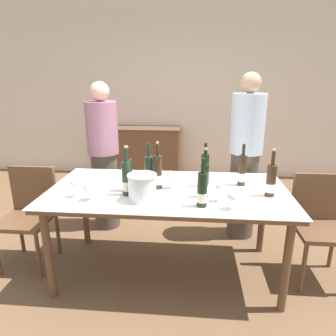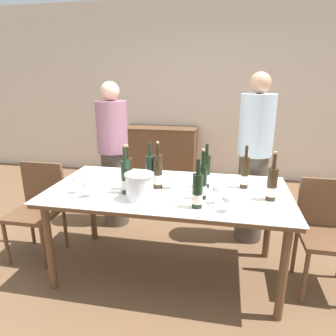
{
  "view_description": "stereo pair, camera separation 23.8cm",
  "coord_description": "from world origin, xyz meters",
  "px_view_note": "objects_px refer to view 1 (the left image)",
  "views": [
    {
      "loc": [
        0.2,
        -2.27,
        1.65
      ],
      "look_at": [
        0.0,
        0.0,
        0.95
      ],
      "focal_mm": 32.0,
      "sensor_mm": 36.0,
      "label": 1
    },
    {
      "loc": [
        0.43,
        -2.23,
        1.65
      ],
      "look_at": [
        0.0,
        0.0,
        0.95
      ],
      "focal_mm": 32.0,
      "sensor_mm": 36.0,
      "label": 2
    }
  ],
  "objects_px": {
    "ice_bucket": "(142,187)",
    "wine_bottle_4": "(242,171)",
    "wine_bottle_6": "(202,190)",
    "wine_bottle_7": "(158,173)",
    "person_host": "(104,158)",
    "person_guest_left": "(245,159)",
    "wine_glass_4": "(232,197)",
    "wine_glass_3": "(89,188)",
    "dining_table": "(168,197)",
    "chair_left_end": "(30,209)",
    "wine_bottle_0": "(126,179)",
    "wine_bottle_3": "(271,181)",
    "wine_glass_1": "(220,188)",
    "wine_glass_0": "(75,184)",
    "wine_bottle_2": "(205,171)",
    "wine_bottle_5": "(205,181)",
    "chair_right_end": "(320,219)",
    "wine_bottle_1": "(149,172)",
    "wine_glass_2": "(171,177)",
    "wine_bottle_8": "(128,176)",
    "sideboard_cabinet": "(145,153)"
  },
  "relations": [
    {
      "from": "wine_glass_3",
      "to": "person_host",
      "type": "xyz_separation_m",
      "value": [
        -0.21,
        1.07,
        -0.06
      ]
    },
    {
      "from": "dining_table",
      "to": "wine_glass_1",
      "type": "xyz_separation_m",
      "value": [
        0.4,
        -0.22,
        0.18
      ]
    },
    {
      "from": "wine_bottle_8",
      "to": "wine_glass_0",
      "type": "height_order",
      "value": "wine_bottle_8"
    },
    {
      "from": "dining_table",
      "to": "wine_glass_2",
      "type": "distance_m",
      "value": 0.17
    },
    {
      "from": "wine_bottle_1",
      "to": "wine_bottle_3",
      "type": "xyz_separation_m",
      "value": [
        0.95,
        -0.13,
        -0.0
      ]
    },
    {
      "from": "wine_bottle_3",
      "to": "wine_glass_3",
      "type": "bearing_deg",
      "value": -171.55
    },
    {
      "from": "wine_glass_4",
      "to": "wine_bottle_3",
      "type": "bearing_deg",
      "value": 40.35
    },
    {
      "from": "wine_bottle_3",
      "to": "wine_glass_3",
      "type": "xyz_separation_m",
      "value": [
        -1.35,
        -0.2,
        -0.02
      ]
    },
    {
      "from": "wine_bottle_5",
      "to": "wine_glass_3",
      "type": "bearing_deg",
      "value": -171.35
    },
    {
      "from": "sideboard_cabinet",
      "to": "wine_bottle_2",
      "type": "distance_m",
      "value": 2.63
    },
    {
      "from": "ice_bucket",
      "to": "wine_bottle_4",
      "type": "relative_size",
      "value": 0.62
    },
    {
      "from": "wine_bottle_2",
      "to": "chair_left_end",
      "type": "xyz_separation_m",
      "value": [
        -1.56,
        -0.02,
        -0.4
      ]
    },
    {
      "from": "person_host",
      "to": "person_guest_left",
      "type": "distance_m",
      "value": 1.49
    },
    {
      "from": "wine_bottle_1",
      "to": "wine_bottle_6",
      "type": "xyz_separation_m",
      "value": [
        0.43,
        -0.36,
        -0.0
      ]
    },
    {
      "from": "wine_bottle_3",
      "to": "wine_bottle_7",
      "type": "distance_m",
      "value": 0.88
    },
    {
      "from": "ice_bucket",
      "to": "wine_bottle_6",
      "type": "bearing_deg",
      "value": -9.81
    },
    {
      "from": "wine_bottle_6",
      "to": "wine_glass_1",
      "type": "distance_m",
      "value": 0.16
    },
    {
      "from": "wine_bottle_0",
      "to": "person_guest_left",
      "type": "relative_size",
      "value": 0.23
    },
    {
      "from": "wine_bottle_5",
      "to": "chair_right_end",
      "type": "distance_m",
      "value": 1.07
    },
    {
      "from": "dining_table",
      "to": "chair_left_end",
      "type": "relative_size",
      "value": 2.2
    },
    {
      "from": "wine_bottle_2",
      "to": "wine_bottle_3",
      "type": "distance_m",
      "value": 0.52
    },
    {
      "from": "wine_bottle_1",
      "to": "wine_bottle_7",
      "type": "relative_size",
      "value": 0.94
    },
    {
      "from": "wine_bottle_7",
      "to": "person_guest_left",
      "type": "height_order",
      "value": "person_guest_left"
    },
    {
      "from": "wine_bottle_3",
      "to": "wine_bottle_4",
      "type": "bearing_deg",
      "value": 129.09
    },
    {
      "from": "wine_glass_0",
      "to": "wine_glass_3",
      "type": "height_order",
      "value": "wine_glass_0"
    },
    {
      "from": "wine_bottle_3",
      "to": "wine_bottle_1",
      "type": "bearing_deg",
      "value": 172.39
    },
    {
      "from": "wine_glass_3",
      "to": "wine_glass_4",
      "type": "distance_m",
      "value": 1.03
    },
    {
      "from": "wine_bottle_4",
      "to": "wine_bottle_7",
      "type": "distance_m",
      "value": 0.7
    },
    {
      "from": "wine_bottle_5",
      "to": "wine_glass_2",
      "type": "bearing_deg",
      "value": 147.42
    },
    {
      "from": "wine_glass_4",
      "to": "wine_bottle_5",
      "type": "bearing_deg",
      "value": 132.66
    },
    {
      "from": "wine_bottle_4",
      "to": "chair_left_end",
      "type": "bearing_deg",
      "value": -177.93
    },
    {
      "from": "wine_glass_2",
      "to": "wine_glass_0",
      "type": "bearing_deg",
      "value": -160.43
    },
    {
      "from": "wine_bottle_0",
      "to": "chair_left_end",
      "type": "xyz_separation_m",
      "value": [
        -0.95,
        0.23,
        -0.4
      ]
    },
    {
      "from": "wine_bottle_4",
      "to": "person_guest_left",
      "type": "xyz_separation_m",
      "value": [
        0.12,
        0.57,
        -0.05
      ]
    },
    {
      "from": "wine_bottle_8",
      "to": "wine_glass_0",
      "type": "xyz_separation_m",
      "value": [
        -0.37,
        -0.17,
        -0.02
      ]
    },
    {
      "from": "wine_glass_0",
      "to": "chair_left_end",
      "type": "distance_m",
      "value": 0.75
    },
    {
      "from": "wine_glass_4",
      "to": "wine_bottle_2",
      "type": "bearing_deg",
      "value": 111.31
    },
    {
      "from": "wine_glass_1",
      "to": "chair_right_end",
      "type": "height_order",
      "value": "wine_glass_1"
    },
    {
      "from": "wine_bottle_7",
      "to": "wine_bottle_1",
      "type": "bearing_deg",
      "value": 152.0
    },
    {
      "from": "wine_bottle_2",
      "to": "person_host",
      "type": "height_order",
      "value": "person_host"
    },
    {
      "from": "wine_bottle_1",
      "to": "wine_glass_2",
      "type": "height_order",
      "value": "wine_bottle_1"
    },
    {
      "from": "wine_glass_2",
      "to": "wine_bottle_6",
      "type": "bearing_deg",
      "value": -53.86
    },
    {
      "from": "wine_bottle_7",
      "to": "wine_bottle_0",
      "type": "bearing_deg",
      "value": -144.33
    },
    {
      "from": "wine_glass_3",
      "to": "chair_right_end",
      "type": "xyz_separation_m",
      "value": [
        1.82,
        0.35,
        -0.35
      ]
    },
    {
      "from": "ice_bucket",
      "to": "wine_glass_3",
      "type": "relative_size",
      "value": 1.52
    },
    {
      "from": "wine_bottle_4",
      "to": "person_host",
      "type": "distance_m",
      "value": 1.52
    },
    {
      "from": "wine_bottle_1",
      "to": "wine_bottle_7",
      "type": "distance_m",
      "value": 0.09
    },
    {
      "from": "ice_bucket",
      "to": "chair_right_end",
      "type": "relative_size",
      "value": 0.25
    },
    {
      "from": "wine_bottle_6",
      "to": "wine_glass_4",
      "type": "bearing_deg",
      "value": -9.48
    },
    {
      "from": "wine_bottle_3",
      "to": "wine_bottle_8",
      "type": "bearing_deg",
      "value": 179.37
    }
  ]
}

